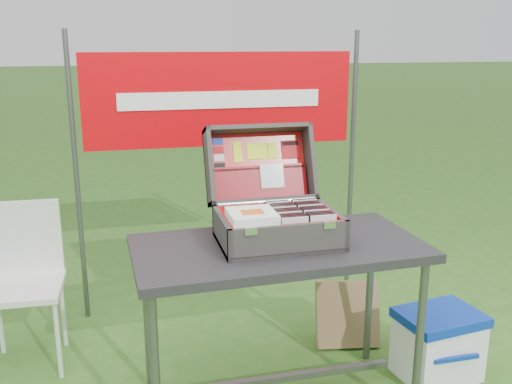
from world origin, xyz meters
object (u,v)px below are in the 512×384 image
object	(u,v)px
chair	(23,290)
cardboard_box	(347,314)
table	(278,326)
suitcase	(275,189)
cooler	(438,344)

from	to	relation	value
chair	cardboard_box	world-z (taller)	chair
table	suitcase	xyz separation A→B (m)	(-0.00, 0.07, 0.62)
suitcase	chair	distance (m)	1.41
cooler	cardboard_box	size ratio (longest dim) A/B	1.08
suitcase	cardboard_box	distance (m)	1.03
cardboard_box	table	bearing A→B (deg)	-130.92
table	cardboard_box	xyz separation A→B (m)	(0.52, 0.41, -0.21)
table	cardboard_box	size ratio (longest dim) A/B	3.45
suitcase	cooler	distance (m)	1.18
table	suitcase	size ratio (longest dim) A/B	2.38
table	chair	distance (m)	1.31
table	chair	bearing A→B (deg)	149.89
table	cooler	bearing A→B (deg)	-1.11
suitcase	cooler	bearing A→B (deg)	-4.04
suitcase	cooler	xyz separation A→B (m)	(0.84, -0.06, -0.84)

